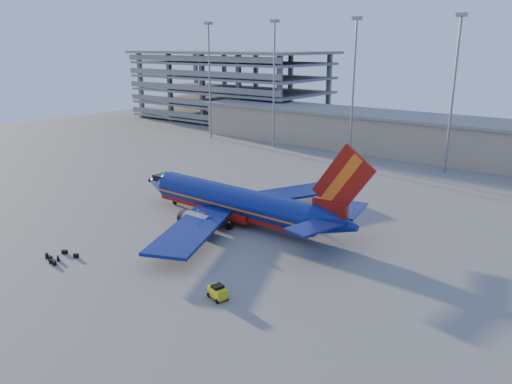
# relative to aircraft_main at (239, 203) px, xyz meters

# --- Properties ---
(ground) EXTENTS (220.00, 220.00, 0.00)m
(ground) POSITION_rel_aircraft_main_xyz_m (-1.79, -0.85, -2.75)
(ground) COLOR slate
(ground) RESTS_ON ground
(terminal_building) EXTENTS (122.00, 16.00, 8.50)m
(terminal_building) POSITION_rel_aircraft_main_xyz_m (8.21, 57.15, 1.57)
(terminal_building) COLOR gray
(terminal_building) RESTS_ON ground
(parking_garage) EXTENTS (62.00, 32.00, 21.40)m
(parking_garage) POSITION_rel_aircraft_main_xyz_m (-63.79, 73.20, 8.98)
(parking_garage) COLOR slate
(parking_garage) RESTS_ON ground
(light_mast_row) EXTENTS (101.60, 1.60, 28.65)m
(light_mast_row) POSITION_rel_aircraft_main_xyz_m (3.21, 45.15, 14.80)
(light_mast_row) COLOR gray
(light_mast_row) RESTS_ON ground
(aircraft_main) EXTENTS (38.02, 36.60, 12.88)m
(aircraft_main) POSITION_rel_aircraft_main_xyz_m (0.00, 0.00, 0.00)
(aircraft_main) COLOR navy
(aircraft_main) RESTS_ON ground
(baggage_tug) EXTENTS (2.26, 1.71, 1.44)m
(baggage_tug) POSITION_rel_aircraft_main_xyz_m (11.96, -17.68, -2.00)
(baggage_tug) COLOR gold
(baggage_tug) RESTS_ON ground
(luggage_pile) EXTENTS (3.19, 3.12, 0.55)m
(luggage_pile) POSITION_rel_aircraft_main_xyz_m (-8.38, -22.04, -2.51)
(luggage_pile) COLOR black
(luggage_pile) RESTS_ON ground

